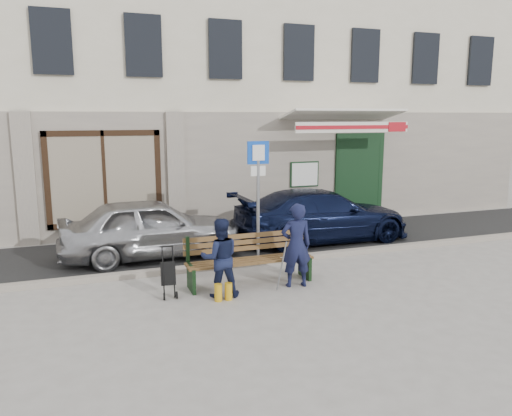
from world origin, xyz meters
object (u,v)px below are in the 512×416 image
car_navy (321,215)px  bench (248,260)px  parking_sign (258,182)px  woman (220,258)px  stroller (168,275)px  car_silver (152,228)px  man (296,245)px

car_navy → bench: size_ratio=1.88×
parking_sign → woman: (-1.35, -1.80, -1.03)m
bench → car_navy: bearing=41.5°
car_navy → woman: woman is taller
parking_sign → stroller: size_ratio=2.94×
woman → bench: bearing=-138.2°
car_silver → parking_sign: bearing=-118.6°
bench → woman: bearing=-145.7°
car_navy → man: 3.50m
parking_sign → bench: 1.98m
parking_sign → bench: parking_sign is taller
parking_sign → woman: bearing=-128.6°
bench → car_silver: bearing=120.6°
bench → man: bearing=-27.3°
car_navy → man: bearing=144.0°
man → stroller: size_ratio=1.77×
woman → stroller: woman is taller
car_silver → man: 3.58m
car_silver → car_navy: (4.21, 0.07, -0.02)m
parking_sign → bench: size_ratio=1.08×
car_silver → bench: 2.79m
parking_sign → stroller: bearing=-147.4°
stroller → parking_sign: bearing=40.1°
car_navy → bench: (-2.79, -2.47, -0.20)m
man → woman: (-1.45, -0.03, -0.09)m
man → woman: 1.45m
bench → man: (0.80, -0.41, 0.32)m
bench → woman: woman is taller
parking_sign → man: (0.10, -1.76, -0.94)m
car_navy → parking_sign: parking_sign is taller
car_silver → bench: size_ratio=1.65×
woman → man: bearing=-171.1°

